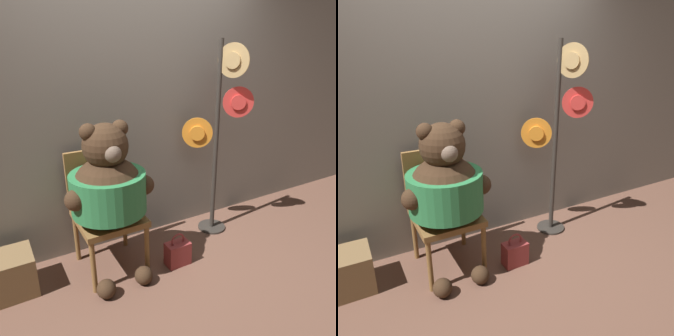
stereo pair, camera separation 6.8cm
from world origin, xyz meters
The scene contains 7 objects.
ground_plane centered at (0.00, 0.00, 0.00)m, with size 14.00×14.00×0.00m, color brown.
wall_back centered at (0.00, 0.72, 1.22)m, with size 8.00×0.10×2.44m.
chair centered at (-0.40, 0.40, 0.54)m, with size 0.51×0.53×0.99m.
teddy_bear centered at (-0.41, 0.22, 0.78)m, with size 0.70×0.62×1.29m.
hat_display_rack centered at (0.73, 0.37, 1.01)m, with size 0.54×0.43×1.85m.
handbag_on_ground centered at (0.11, 0.05, 0.11)m, with size 0.21×0.13×0.30m.
wooden_crate centered at (-1.17, 0.39, 0.16)m, with size 0.32×0.32×0.32m.
Camera 1 is at (-1.15, -1.97, 1.80)m, focal length 35.00 mm.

